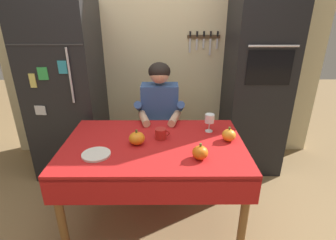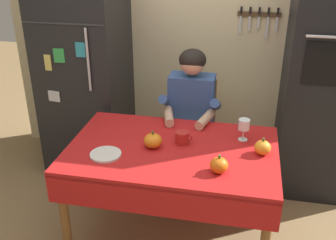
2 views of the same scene
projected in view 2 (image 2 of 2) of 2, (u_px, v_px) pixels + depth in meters
back_wall_assembly at (205, 25)px, 3.52m from camera, size 3.70×0.13×2.60m
refrigerator at (86, 74)px, 3.53m from camera, size 0.68×0.71×1.80m
wall_oven at (325, 71)px, 3.14m from camera, size 0.60×0.64×2.10m
dining_table at (172, 160)px, 2.68m from camera, size 1.40×0.90×0.74m
chair_behind_person at (193, 128)px, 3.44m from camera, size 0.40×0.40×0.93m
seated_person at (190, 113)px, 3.18m from camera, size 0.47×0.55×1.25m
coffee_mug at (182, 138)px, 2.70m from camera, size 0.12×0.09×0.09m
wine_glass at (244, 125)px, 2.72m from camera, size 0.08×0.08×0.16m
pumpkin_large at (153, 141)px, 2.65m from camera, size 0.12×0.12×0.12m
pumpkin_medium at (263, 148)px, 2.57m from camera, size 0.11×0.11×0.12m
pumpkin_small at (219, 165)px, 2.38m from camera, size 0.11×0.11×0.12m
serving_tray at (106, 154)px, 2.57m from camera, size 0.20×0.20×0.02m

